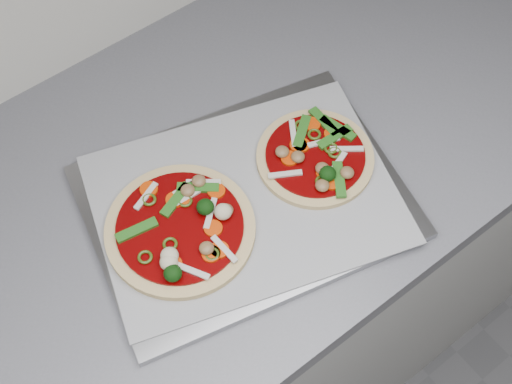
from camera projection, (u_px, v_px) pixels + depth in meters
base_cabinet at (174, 335)px, 1.39m from camera, size 3.60×0.60×0.86m
countertop at (143, 224)px, 1.01m from camera, size 3.60×0.60×0.04m
baking_tray at (245, 202)px, 0.99m from camera, size 0.49×0.40×0.01m
parchment at (245, 199)px, 0.99m from camera, size 0.48×0.41×0.00m
pizza_left at (182, 228)px, 0.95m from camera, size 0.23×0.23×0.03m
pizza_right at (316, 157)px, 1.01m from camera, size 0.22×0.22×0.03m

